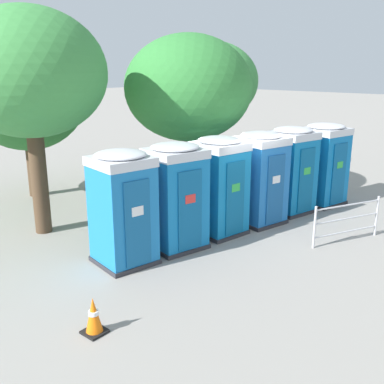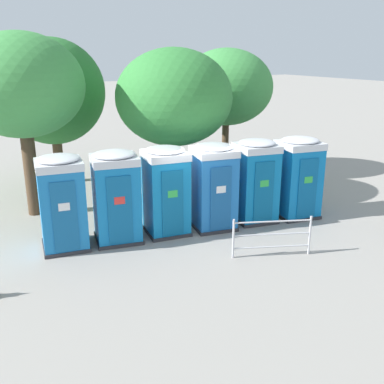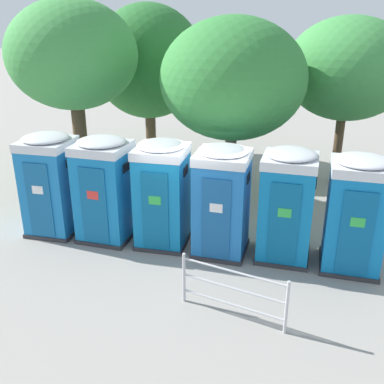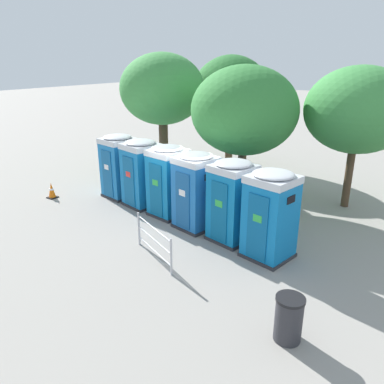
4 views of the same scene
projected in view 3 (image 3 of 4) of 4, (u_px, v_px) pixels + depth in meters
name	position (u px, v px, depth m)	size (l,w,h in m)	color
ground_plane	(195.00, 240.00, 11.03)	(120.00, 120.00, 0.00)	gray
portapotty_0	(51.00, 184.00, 11.05)	(1.39, 1.40, 2.54)	#2D2D33
portapotty_1	(105.00, 189.00, 10.74)	(1.48, 1.46, 2.54)	#2D2D33
portapotty_2	(162.00, 193.00, 10.46)	(1.36, 1.39, 2.54)	#2D2D33
portapotty_3	(222.00, 200.00, 10.07)	(1.43, 1.44, 2.54)	#2D2D33
portapotty_4	(287.00, 205.00, 9.85)	(1.42, 1.44, 2.54)	#2D2D33
portapotty_5	(355.00, 213.00, 9.43)	(1.46, 1.44, 2.54)	#2D2D33
street_tree_0	(73.00, 56.00, 12.88)	(3.75, 3.75, 5.63)	#4C3826
street_tree_1	(347.00, 69.00, 13.41)	(3.73, 3.73, 5.15)	#4C3826
street_tree_2	(148.00, 62.00, 16.00)	(3.97, 3.97, 5.54)	#4C3826
street_tree_3	(233.00, 79.00, 11.81)	(3.87, 3.87, 5.17)	brown
event_barrier	(233.00, 290.00, 8.09)	(1.87, 0.92, 1.05)	#B7B7BC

